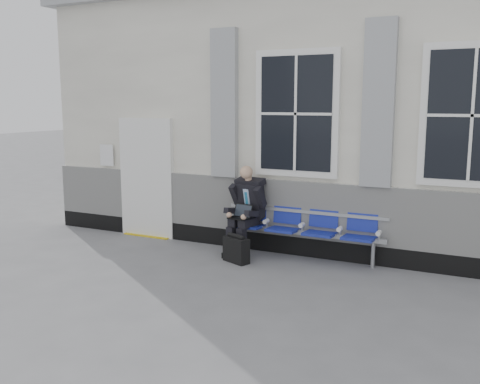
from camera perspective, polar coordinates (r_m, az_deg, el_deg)
The scene contains 5 objects.
ground at distance 6.90m, azimuth 18.75°, elevation -11.55°, with size 70.00×70.00×0.00m, color slate.
station_building at distance 9.92m, azimuth 21.96°, elevation 7.69°, with size 14.40×4.40×4.49m.
bench at distance 8.40m, azimuth 6.76°, elevation -3.40°, with size 2.60×0.47×0.91m.
businessman at distance 8.57m, azimuth 0.70°, elevation -1.56°, with size 0.61×0.82×1.43m.
briefcase at distance 8.22m, azimuth -0.40°, elevation -6.13°, with size 0.47×0.33×0.44m.
Camera 1 is at (0.71, -6.42, 2.42)m, focal length 40.00 mm.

